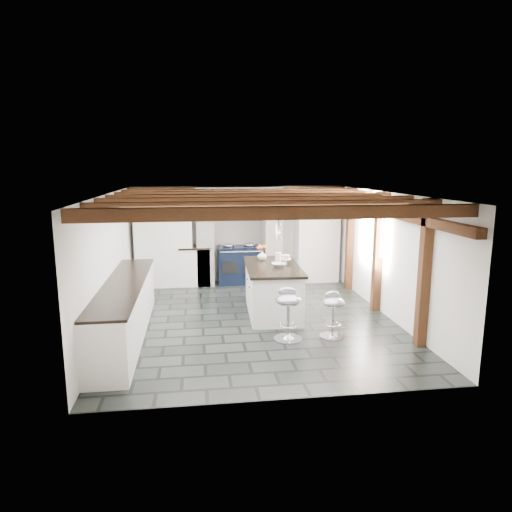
{
  "coord_description": "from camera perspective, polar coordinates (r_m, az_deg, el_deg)",
  "views": [
    {
      "loc": [
        -1.03,
        -7.96,
        2.75
      ],
      "look_at": [
        0.1,
        0.4,
        1.1
      ],
      "focal_mm": 32.0,
      "sensor_mm": 36.0,
      "label": 1
    }
  ],
  "objects": [
    {
      "name": "room_shell",
      "position": [
        9.53,
        -5.05,
        0.85
      ],
      "size": [
        6.0,
        6.03,
        6.0
      ],
      "color": "white",
      "rests_on": "ground"
    },
    {
      "name": "range_cooker",
      "position": [
        10.93,
        -2.12,
        -1.01
      ],
      "size": [
        1.0,
        0.63,
        0.99
      ],
      "color": "black",
      "rests_on": "ground"
    },
    {
      "name": "bar_stool_far",
      "position": [
        7.35,
        4.06,
        -6.52
      ],
      "size": [
        0.49,
        0.49,
        0.86
      ],
      "rotation": [
        0.0,
        0.0,
        -0.18
      ],
      "color": "silver",
      "rests_on": "ground"
    },
    {
      "name": "bar_stool_near",
      "position": [
        7.57,
        9.58,
        -6.6
      ],
      "size": [
        0.41,
        0.41,
        0.76
      ],
      "rotation": [
        0.0,
        0.0,
        0.09
      ],
      "color": "silver",
      "rests_on": "ground"
    },
    {
      "name": "ground",
      "position": [
        8.48,
        -0.31,
        -7.85
      ],
      "size": [
        6.0,
        6.0,
        0.0
      ],
      "primitive_type": "plane",
      "color": "black",
      "rests_on": "ground"
    },
    {
      "name": "kitchen_island",
      "position": [
        8.68,
        2.08,
        -4.11
      ],
      "size": [
        1.08,
        1.93,
        1.25
      ],
      "rotation": [
        0.0,
        0.0,
        -0.05
      ],
      "color": "white",
      "rests_on": "ground"
    }
  ]
}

